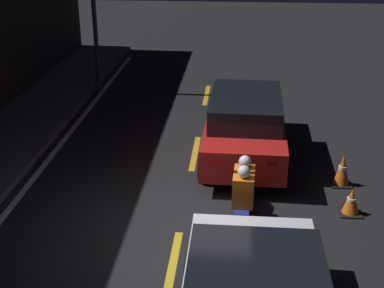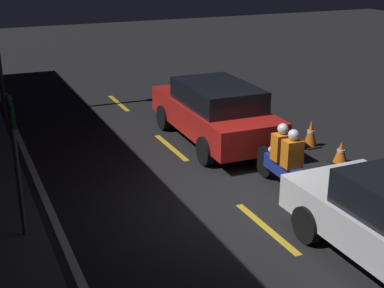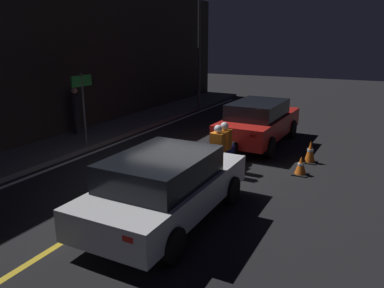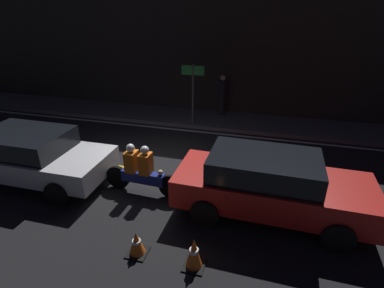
{
  "view_description": "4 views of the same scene",
  "coord_description": "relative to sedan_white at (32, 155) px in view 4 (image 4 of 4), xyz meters",
  "views": [
    {
      "loc": [
        -8.12,
        -0.94,
        5.23
      ],
      "look_at": [
        1.42,
        -0.11,
        1.13
      ],
      "focal_mm": 50.0,
      "sensor_mm": 36.0,
      "label": 1
    },
    {
      "loc": [
        -8.1,
        4.62,
        4.62
      ],
      "look_at": [
        1.01,
        0.54,
        1.0
      ],
      "focal_mm": 50.0,
      "sensor_mm": 36.0,
      "label": 2
    },
    {
      "loc": [
        -9.12,
        -4.96,
        3.65
      ],
      "look_at": [
        -0.02,
        -0.29,
        0.75
      ],
      "focal_mm": 35.0,
      "sensor_mm": 36.0,
      "label": 3
    },
    {
      "loc": [
        3.2,
        -7.33,
        4.64
      ],
      "look_at": [
        1.14,
        0.45,
        0.85
      ],
      "focal_mm": 28.0,
      "sensor_mm": 36.0,
      "label": 4
    }
  ],
  "objects": [
    {
      "name": "ground_plane",
      "position": [
        3.06,
        1.25,
        -0.78
      ],
      "size": [
        56.0,
        56.0,
        0.0
      ],
      "primitive_type": "plane",
      "color": "black"
    },
    {
      "name": "raised_curb",
      "position": [
        3.06,
        5.92,
        -0.7
      ],
      "size": [
        28.0,
        2.09,
        0.15
      ],
      "color": "#4C4C4F",
      "rests_on": "ground"
    },
    {
      "name": "building_front",
      "position": [
        3.06,
        7.11,
        2.17
      ],
      "size": [
        28.0,
        0.3,
        5.9
      ],
      "color": "black",
      "rests_on": "ground"
    },
    {
      "name": "lane_dash_b",
      "position": [
        -2.44,
        1.25,
        -0.77
      ],
      "size": [
        2.0,
        0.14,
        0.01
      ],
      "color": "gold",
      "rests_on": "ground"
    },
    {
      "name": "lane_dash_c",
      "position": [
        2.06,
        1.25,
        -0.77
      ],
      "size": [
        2.0,
        0.14,
        0.01
      ],
      "color": "gold",
      "rests_on": "ground"
    },
    {
      "name": "lane_dash_d",
      "position": [
        6.56,
        1.25,
        -0.77
      ],
      "size": [
        2.0,
        0.14,
        0.01
      ],
      "color": "gold",
      "rests_on": "ground"
    },
    {
      "name": "lane_solid_kerb",
      "position": [
        3.06,
        4.62,
        -0.77
      ],
      "size": [
        25.2,
        0.14,
        0.01
      ],
      "color": "silver",
      "rests_on": "ground"
    },
    {
      "name": "sedan_white",
      "position": [
        0.0,
        0.0,
        0.0
      ],
      "size": [
        4.29,
        1.99,
        1.46
      ],
      "rotation": [
        0.0,
        0.0,
        -0.0
      ],
      "color": "silver",
      "rests_on": "ground"
    },
    {
      "name": "taxi_red",
      "position": [
        6.5,
        0.08,
        0.05
      ],
      "size": [
        4.54,
        1.96,
        1.55
      ],
      "rotation": [
        0.0,
        0.0,
        -0.02
      ],
      "color": "red",
      "rests_on": "ground"
    },
    {
      "name": "motorcycle",
      "position": [
        3.23,
        0.13,
        -0.11
      ],
      "size": [
        2.22,
        0.39,
        1.41
      ],
      "rotation": [
        0.0,
        0.0,
        -0.05
      ],
      "color": "black",
      "rests_on": "ground"
    },
    {
      "name": "traffic_cone_near",
      "position": [
        4.01,
        -1.92,
        -0.52
      ],
      "size": [
        0.42,
        0.42,
        0.53
      ],
      "color": "black",
      "rests_on": "ground"
    },
    {
      "name": "traffic_cone_mid",
      "position": [
        5.21,
        -1.95,
        -0.44
      ],
      "size": [
        0.42,
        0.42,
        0.68
      ],
      "color": "black",
      "rests_on": "ground"
    },
    {
      "name": "pedestrian",
      "position": [
        4.29,
        6.53,
        0.26
      ],
      "size": [
        0.34,
        0.34,
        1.74
      ],
      "color": "black",
      "rests_on": "raised_curb"
    },
    {
      "name": "shop_sign",
      "position": [
        3.32,
        5.2,
        1.06
      ],
      "size": [
        0.9,
        0.08,
        2.4
      ],
      "color": "#4C4C51",
      "rests_on": "raised_curb"
    }
  ]
}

